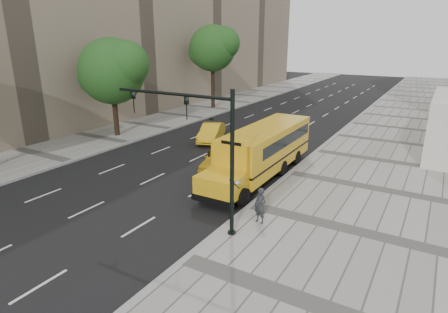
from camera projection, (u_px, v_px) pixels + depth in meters
The scene contains 12 objects.
ground at pixel (210, 160), 26.59m from camera, with size 140.00×140.00×0.00m, color black.
sidewalk_museum at pixel (392, 193), 20.75m from camera, with size 12.00×140.00×0.15m, color #989690.
sidewalk_far at pixel (102, 138), 31.89m from camera, with size 6.00×140.00×0.15m, color #989690.
curb_museum at pixel (290, 173), 23.66m from camera, with size 0.30×140.00×0.15m, color gray.
curb_far at pixel (128, 143), 30.44m from camera, with size 0.30×140.00×0.15m, color gray.
tree_b at pixel (113, 71), 30.99m from camera, with size 6.15×5.46×8.34m.
tree_c at pixel (213, 48), 43.45m from camera, with size 6.01×5.34×9.75m.
school_bus at pixel (264, 147), 23.24m from camera, with size 2.96×11.56×3.19m.
taxi_near at pixel (219, 159), 24.43m from camera, with size 1.75×4.35×1.48m, color gold.
taxi_far at pixel (211, 132), 31.20m from camera, with size 1.53×4.38×1.44m, color gold.
pedestrian at pixel (260, 206), 17.01m from camera, with size 0.61×0.40×1.68m, color #27292E.
traffic_signal at pixel (203, 142), 15.78m from camera, with size 6.18×0.36×6.40m.
Camera 1 is at (13.69, -21.25, 8.31)m, focal length 30.00 mm.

